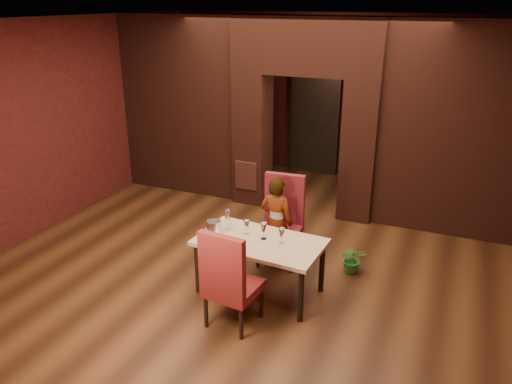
# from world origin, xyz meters

# --- Properties ---
(floor) EXTENTS (8.00, 8.00, 0.00)m
(floor) POSITION_xyz_m (0.00, 0.00, 0.00)
(floor) COLOR #492712
(floor) RESTS_ON ground
(ceiling) EXTENTS (7.00, 8.00, 0.04)m
(ceiling) POSITION_xyz_m (0.00, 0.00, 3.20)
(ceiling) COLOR silver
(ceiling) RESTS_ON ground
(wall_back) EXTENTS (7.00, 0.04, 3.20)m
(wall_back) POSITION_xyz_m (0.00, 4.00, 1.60)
(wall_back) COLOR maroon
(wall_back) RESTS_ON ground
(wall_front) EXTENTS (7.00, 0.04, 3.20)m
(wall_front) POSITION_xyz_m (0.00, -4.00, 1.60)
(wall_front) COLOR maroon
(wall_front) RESTS_ON ground
(wall_left) EXTENTS (0.04, 8.00, 3.20)m
(wall_left) POSITION_xyz_m (-3.50, 0.00, 1.60)
(wall_left) COLOR maroon
(wall_left) RESTS_ON ground
(pillar_left) EXTENTS (0.55, 0.55, 2.30)m
(pillar_left) POSITION_xyz_m (-0.95, 2.00, 1.15)
(pillar_left) COLOR maroon
(pillar_left) RESTS_ON ground
(pillar_right) EXTENTS (0.55, 0.55, 2.30)m
(pillar_right) POSITION_xyz_m (0.95, 2.00, 1.15)
(pillar_right) COLOR maroon
(pillar_right) RESTS_ON ground
(lintel) EXTENTS (2.45, 0.55, 0.90)m
(lintel) POSITION_xyz_m (0.00, 2.00, 2.75)
(lintel) COLOR maroon
(lintel) RESTS_ON ground
(wing_wall_left) EXTENTS (2.28, 0.35, 3.20)m
(wing_wall_left) POSITION_xyz_m (-2.36, 2.00, 1.60)
(wing_wall_left) COLOR maroon
(wing_wall_left) RESTS_ON ground
(wing_wall_right) EXTENTS (2.28, 0.35, 3.20)m
(wing_wall_right) POSITION_xyz_m (2.36, 2.00, 1.60)
(wing_wall_right) COLOR maroon
(wing_wall_right) RESTS_ON ground
(vent_panel) EXTENTS (0.40, 0.03, 0.50)m
(vent_panel) POSITION_xyz_m (-0.95, 1.71, 0.55)
(vent_panel) COLOR #A1452E
(vent_panel) RESTS_ON ground
(rear_door) EXTENTS (0.90, 0.08, 2.10)m
(rear_door) POSITION_xyz_m (-0.40, 3.94, 1.05)
(rear_door) COLOR black
(rear_door) RESTS_ON ground
(rear_door_frame) EXTENTS (1.02, 0.04, 2.22)m
(rear_door_frame) POSITION_xyz_m (-0.40, 3.90, 1.05)
(rear_door_frame) COLOR black
(rear_door_frame) RESTS_ON ground
(dining_table) EXTENTS (1.57, 0.94, 0.71)m
(dining_table) POSITION_xyz_m (0.36, -0.79, 0.36)
(dining_table) COLOR tan
(dining_table) RESTS_ON ground
(chair_far) EXTENTS (0.60, 0.60, 1.22)m
(chair_far) POSITION_xyz_m (0.32, 0.01, 0.61)
(chair_far) COLOR maroon
(chair_far) RESTS_ON ground
(chair_near) EXTENTS (0.59, 0.59, 1.19)m
(chair_near) POSITION_xyz_m (0.34, -1.49, 0.60)
(chair_near) COLOR maroon
(chair_near) RESTS_ON ground
(person_seated) EXTENTS (0.48, 0.33, 1.27)m
(person_seated) POSITION_xyz_m (0.29, -0.05, 0.64)
(person_seated) COLOR beige
(person_seated) RESTS_ON ground
(wine_glass_a) EXTENTS (0.08, 0.08, 0.19)m
(wine_glass_a) POSITION_xyz_m (0.15, -0.70, 0.81)
(wine_glass_a) COLOR silver
(wine_glass_a) RESTS_ON dining_table
(wine_glass_b) EXTENTS (0.09, 0.09, 0.21)m
(wine_glass_b) POSITION_xyz_m (0.39, -0.73, 0.82)
(wine_glass_b) COLOR white
(wine_glass_b) RESTS_ON dining_table
(wine_glass_c) EXTENTS (0.08, 0.08, 0.20)m
(wine_glass_c) POSITION_xyz_m (0.63, -0.76, 0.81)
(wine_glass_c) COLOR white
(wine_glass_c) RESTS_ON dining_table
(tasting_sheet) EXTENTS (0.30, 0.24, 0.00)m
(tasting_sheet) POSITION_xyz_m (0.08, -0.98, 0.72)
(tasting_sheet) COLOR white
(tasting_sheet) RESTS_ON dining_table
(wine_bucket) EXTENTS (0.18, 0.18, 0.21)m
(wine_bucket) POSITION_xyz_m (-0.19, -0.92, 0.82)
(wine_bucket) COLOR silver
(wine_bucket) RESTS_ON dining_table
(water_bottle) EXTENTS (0.07, 0.07, 0.29)m
(water_bottle) POSITION_xyz_m (-0.13, -0.67, 0.86)
(water_bottle) COLOR white
(water_bottle) RESTS_ON dining_table
(potted_plant) EXTENTS (0.41, 0.38, 0.38)m
(potted_plant) POSITION_xyz_m (1.32, 0.14, 0.19)
(potted_plant) COLOR #2A6D26
(potted_plant) RESTS_ON ground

